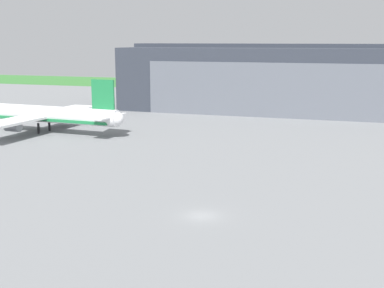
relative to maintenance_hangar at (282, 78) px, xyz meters
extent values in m
plane|color=slate|center=(5.70, -106.06, -9.90)|extent=(440.00, 440.00, 0.00)
cube|color=#387734|center=(5.70, 83.81, -9.86)|extent=(440.00, 56.00, 0.08)
cube|color=#2D333D|center=(0.00, 0.09, -0.14)|extent=(97.68, 37.93, 19.52)
cube|color=slate|center=(0.00, -19.03, -2.09)|extent=(74.24, 0.30, 15.61)
cube|color=#2D333D|center=(0.00, 0.09, 10.22)|extent=(97.68, 9.10, 1.20)
cylinder|color=white|center=(-49.97, -59.48, -5.42)|extent=(44.33, 7.00, 3.94)
sphere|color=white|center=(-27.94, -61.02, -5.42)|extent=(3.07, 3.07, 3.07)
cube|color=#1E7A42|center=(-49.97, -59.48, -6.50)|extent=(40.81, 6.79, 0.69)
cube|color=#1E7A42|center=(-31.47, -60.77, -0.10)|extent=(5.75, 0.80, 6.70)
cube|color=white|center=(-30.38, -57.88, -5.02)|extent=(4.35, 5.78, 0.28)
cube|color=white|center=(-30.79, -63.78, -5.02)|extent=(4.35, 5.78, 0.28)
cube|color=white|center=(-48.37, -49.24, -5.91)|extent=(8.33, 18.94, 0.56)
cube|color=white|center=(-49.81, -69.85, -5.91)|extent=(8.33, 18.94, 0.56)
cylinder|color=gray|center=(-49.27, -50.66, -7.29)|extent=(3.88, 2.42, 2.17)
cylinder|color=gray|center=(-50.50, -68.32, -7.29)|extent=(3.88, 2.42, 2.17)
cylinder|color=black|center=(-48.06, -57.54, -8.64)|extent=(0.56, 0.56, 2.51)
cylinder|color=black|center=(-48.35, -61.67, -8.64)|extent=(0.56, 0.56, 2.51)
camera|label=1|loc=(23.95, -166.47, 12.12)|focal=48.74mm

